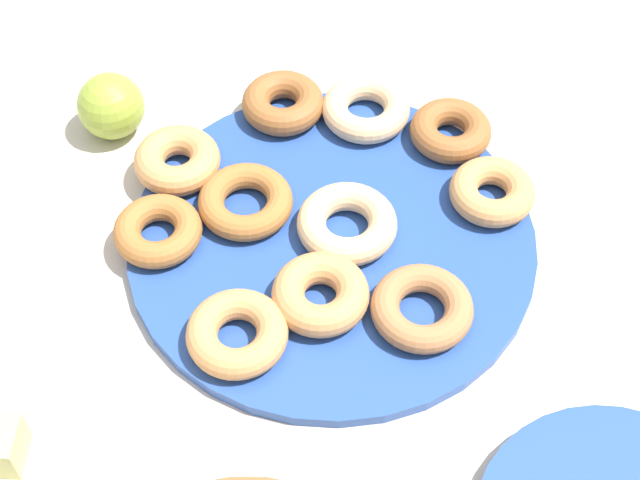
% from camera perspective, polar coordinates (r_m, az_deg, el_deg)
% --- Properties ---
extents(ground_plane, '(2.40, 2.40, 0.00)m').
position_cam_1_polar(ground_plane, '(0.89, 0.70, -0.25)').
color(ground_plane, beige).
extents(donut_plate, '(0.38, 0.38, 0.01)m').
position_cam_1_polar(donut_plate, '(0.88, 0.70, 0.00)').
color(donut_plate, '#284C9E').
rests_on(donut_plate, ground_plane).
extents(donut_0, '(0.12, 0.12, 0.03)m').
position_cam_1_polar(donut_0, '(0.97, 2.75, 7.82)').
color(donut_0, '#EABC84').
rests_on(donut_0, donut_plate).
extents(donut_1, '(0.09, 0.09, 0.03)m').
position_cam_1_polar(donut_1, '(0.87, 1.62, 0.98)').
color(donut_1, '#EABC84').
rests_on(donut_1, donut_plate).
extents(donut_2, '(0.11, 0.11, 0.03)m').
position_cam_1_polar(donut_2, '(0.93, -8.51, 4.72)').
color(donut_2, tan).
rests_on(donut_2, donut_plate).
extents(donut_3, '(0.12, 0.12, 0.03)m').
position_cam_1_polar(donut_3, '(0.82, 0.02, -3.25)').
color(donut_3, tan).
rests_on(donut_3, donut_plate).
extents(donut_4, '(0.10, 0.10, 0.02)m').
position_cam_1_polar(donut_4, '(0.89, -4.45, 2.32)').
color(donut_4, '#AD6B33').
rests_on(donut_4, donut_plate).
extents(donut_5, '(0.11, 0.11, 0.03)m').
position_cam_1_polar(donut_5, '(0.95, 7.79, 6.48)').
color(donut_5, '#995B2D').
rests_on(donut_5, donut_plate).
extents(donut_6, '(0.11, 0.11, 0.03)m').
position_cam_1_polar(donut_6, '(0.91, 10.21, 2.85)').
color(donut_6, tan).
rests_on(donut_6, donut_plate).
extents(donut_7, '(0.12, 0.12, 0.03)m').
position_cam_1_polar(donut_7, '(0.97, -2.23, 8.17)').
color(donut_7, '#995B2D').
rests_on(donut_7, donut_plate).
extents(donut_8, '(0.11, 0.11, 0.03)m').
position_cam_1_polar(donut_8, '(0.88, -9.64, 0.54)').
color(donut_8, '#AD6B33').
rests_on(donut_8, donut_plate).
extents(donut_9, '(0.09, 0.09, 0.02)m').
position_cam_1_polar(donut_9, '(0.82, 6.10, -4.06)').
color(donut_9, '#B27547').
rests_on(donut_9, donut_plate).
extents(donut_10, '(0.09, 0.09, 0.03)m').
position_cam_1_polar(donut_10, '(0.80, -4.97, -5.58)').
color(donut_10, tan).
rests_on(donut_10, donut_plate).
extents(apple, '(0.07, 0.07, 0.07)m').
position_cam_1_polar(apple, '(0.98, -12.36, 7.81)').
color(apple, '#93AD38').
rests_on(apple, ground_plane).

